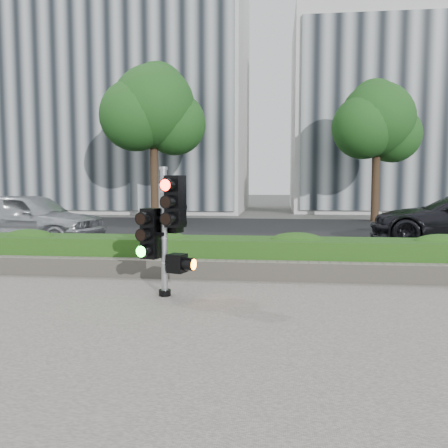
{
  "coord_description": "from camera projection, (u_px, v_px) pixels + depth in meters",
  "views": [
    {
      "loc": [
        1.14,
        -6.68,
        1.82
      ],
      "look_at": [
        0.3,
        0.6,
        1.16
      ],
      "focal_mm": 38.0,
      "sensor_mm": 36.0,
      "label": 1
    }
  ],
  "objects": [
    {
      "name": "ground",
      "position": [
        199.0,
        307.0,
        6.91
      ],
      "size": [
        120.0,
        120.0,
        0.0
      ],
      "primitive_type": "plane",
      "color": "#51514C",
      "rests_on": "ground"
    },
    {
      "name": "sidewalk",
      "position": [
        155.0,
        375.0,
        4.43
      ],
      "size": [
        16.0,
        11.0,
        0.03
      ],
      "primitive_type": "cube",
      "color": "#9E9389",
      "rests_on": "ground"
    },
    {
      "name": "road",
      "position": [
        246.0,
        233.0,
        16.8
      ],
      "size": [
        60.0,
        13.0,
        0.02
      ],
      "primitive_type": "cube",
      "color": "black",
      "rests_on": "ground"
    },
    {
      "name": "curb",
      "position": [
        224.0,
        265.0,
        10.02
      ],
      "size": [
        60.0,
        0.25,
        0.12
      ],
      "primitive_type": "cube",
      "color": "gray",
      "rests_on": "ground"
    },
    {
      "name": "stone_wall",
      "position": [
        216.0,
        269.0,
        8.77
      ],
      "size": [
        12.0,
        0.32,
        0.34
      ],
      "primitive_type": "cube",
      "color": "gray",
      "rests_on": "sidewalk"
    },
    {
      "name": "hedge",
      "position": [
        220.0,
        255.0,
        9.4
      ],
      "size": [
        12.0,
        1.0,
        0.68
      ],
      "primitive_type": "cube",
      "color": "#3A7925",
      "rests_on": "sidewalk"
    },
    {
      "name": "building_left",
      "position": [
        119.0,
        92.0,
        30.02
      ],
      "size": [
        16.0,
        9.0,
        15.0
      ],
      "primitive_type": "cube",
      "color": "#B7B7B2",
      "rests_on": "ground"
    },
    {
      "name": "building_right",
      "position": [
        437.0,
        115.0,
        29.85
      ],
      "size": [
        18.0,
        10.0,
        12.0
      ],
      "primitive_type": "cube",
      "color": "#B7B7B2",
      "rests_on": "ground"
    },
    {
      "name": "tree_left",
      "position": [
        154.0,
        110.0,
        21.38
      ],
      "size": [
        4.61,
        4.03,
        7.34
      ],
      "color": "black",
      "rests_on": "ground"
    },
    {
      "name": "tree_right",
      "position": [
        377.0,
        122.0,
        21.27
      ],
      "size": [
        4.1,
        3.58,
        6.53
      ],
      "color": "black",
      "rests_on": "ground"
    },
    {
      "name": "traffic_signal",
      "position": [
        167.0,
        225.0,
        7.38
      ],
      "size": [
        0.74,
        0.61,
        2.02
      ],
      "rotation": [
        0.0,
        0.0,
        -0.31
      ],
      "color": "black",
      "rests_on": "sidewalk"
    },
    {
      "name": "car_silver",
      "position": [
        29.0,
        218.0,
        13.81
      ],
      "size": [
        4.63,
        2.42,
        1.5
      ],
      "primitive_type": "imported",
      "rotation": [
        0.0,
        0.0,
        1.42
      ],
      "color": "#AFB1B7",
      "rests_on": "road"
    }
  ]
}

